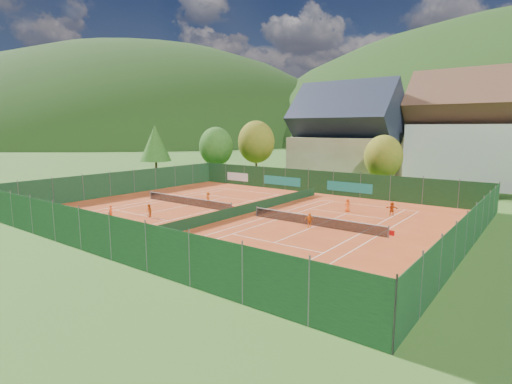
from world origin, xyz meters
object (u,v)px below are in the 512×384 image
(player_left_near, at_px, (111,212))
(player_right_far_b, at_px, (392,209))
(player_left_mid, at_px, (149,211))
(player_left_far, at_px, (208,198))
(player_right_near, at_px, (309,220))
(chalet, at_px, (346,140))
(hotel_block_a, at_px, (487,136))
(player_right_far_a, at_px, (348,205))
(ball_hopper, at_px, (315,269))

(player_left_near, distance_m, player_right_far_b, 27.10)
(player_left_mid, bearing_deg, player_right_far_b, 65.02)
(player_left_far, xyz_separation_m, player_right_near, (14.50, -2.71, -0.04))
(player_right_far_b, bearing_deg, chalet, -70.33)
(player_left_near, xyz_separation_m, player_left_far, (2.33, 10.85, 0.07))
(chalet, height_order, player_left_mid, chalet)
(player_left_near, relative_size, player_right_far_b, 0.91)
(hotel_block_a, bearing_deg, chalet, -162.47)
(player_right_far_a, bearing_deg, player_left_near, 41.53)
(hotel_block_a, distance_m, player_right_near, 38.31)
(hotel_block_a, xyz_separation_m, player_left_near, (-24.98, -44.97, -6.75))
(player_left_mid, relative_size, player_right_near, 1.00)
(hotel_block_a, height_order, player_left_far, hotel_block_a)
(hotel_block_a, relative_size, player_left_near, 17.18)
(chalet, distance_m, player_left_far, 28.96)
(player_left_far, relative_size, player_right_near, 1.06)
(hotel_block_a, relative_size, ball_hopper, 27.00)
(chalet, bearing_deg, player_left_mid, -95.24)
(player_left_near, relative_size, player_right_near, 0.95)
(player_left_near, xyz_separation_m, player_right_near, (16.82, 8.14, 0.03))
(player_right_near, distance_m, player_right_far_b, 10.02)
(player_left_mid, bearing_deg, hotel_block_a, 88.00)
(player_right_far_b, bearing_deg, hotel_block_a, -113.31)
(hotel_block_a, xyz_separation_m, ball_hopper, (-2.07, -46.91, -6.83))
(player_left_mid, distance_m, player_right_near, 15.31)
(chalet, distance_m, player_right_far_b, 26.92)
(hotel_block_a, distance_m, player_left_near, 51.88)
(player_left_mid, distance_m, player_right_far_a, 19.80)
(player_right_near, bearing_deg, ball_hopper, -74.60)
(player_left_far, bearing_deg, chalet, -77.90)
(chalet, relative_size, player_left_mid, 12.27)
(player_left_near, bearing_deg, chalet, 78.03)
(ball_hopper, height_order, player_left_near, player_left_near)
(chalet, height_order, player_right_far_a, chalet)
(player_left_near, bearing_deg, player_left_mid, 39.20)
(player_left_far, bearing_deg, player_right_far_a, -139.31)
(hotel_block_a, bearing_deg, player_left_far, -123.58)
(player_left_near, bearing_deg, player_right_near, 22.58)
(ball_hopper, distance_m, player_left_near, 22.99)
(player_left_mid, bearing_deg, player_right_near, 47.72)
(player_right_far_a, height_order, player_right_far_b, player_right_far_b)
(player_left_near, height_order, player_left_far, player_left_far)
(player_left_far, distance_m, player_right_far_b, 19.62)
(player_left_near, relative_size, player_left_far, 0.90)
(hotel_block_a, height_order, player_left_mid, hotel_block_a)
(player_left_mid, bearing_deg, player_left_far, 117.74)
(player_left_mid, height_order, player_right_far_b, player_right_far_b)
(chalet, bearing_deg, player_left_near, -98.72)
(ball_hopper, bearing_deg, player_right_near, 121.11)
(player_left_far, bearing_deg, player_left_mid, 111.54)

